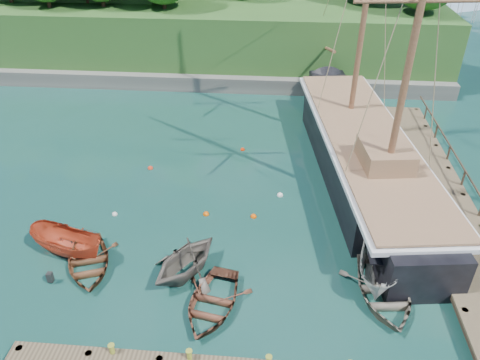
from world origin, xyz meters
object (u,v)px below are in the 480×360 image
object	(u,v)px
rowboat_1	(186,274)
cabin_boat_white	(377,276)
rowboat_3	(382,297)
rowboat_0	(89,267)
rowboat_2	(212,308)
schooner	(364,158)
motorboat_orange	(70,254)

from	to	relation	value
rowboat_1	cabin_boat_white	xyz separation A→B (m)	(9.08, 0.59, 0.00)
rowboat_1	rowboat_3	bearing A→B (deg)	27.43
rowboat_0	rowboat_2	bearing A→B (deg)	-38.03
rowboat_1	schooner	world-z (taller)	schooner
rowboat_2	rowboat_0	bearing A→B (deg)	173.46
rowboat_3	cabin_boat_white	xyz separation A→B (m)	(0.00, 1.32, 0.00)
rowboat_3	schooner	size ratio (longest dim) A/B	0.17
schooner	cabin_boat_white	bearing A→B (deg)	-100.02
rowboat_1	cabin_boat_white	distance (m)	9.10
motorboat_orange	rowboat_2	bearing A→B (deg)	-91.47
rowboat_0	motorboat_orange	size ratio (longest dim) A/B	0.97
rowboat_0	rowboat_1	xyz separation A→B (m)	(4.79, -0.02, 0.00)
rowboat_1	motorboat_orange	world-z (taller)	rowboat_1
rowboat_3	motorboat_orange	world-z (taller)	motorboat_orange
schooner	motorboat_orange	bearing A→B (deg)	-157.48
rowboat_1	motorboat_orange	xyz separation A→B (m)	(-6.09, 0.89, 0.00)
rowboat_1	schooner	xyz separation A→B (m)	(9.52, 9.83, 1.15)
rowboat_3	schooner	xyz separation A→B (m)	(0.44, 10.56, 1.15)
cabin_boat_white	schooner	distance (m)	9.32
rowboat_3	rowboat_2	bearing A→B (deg)	-176.95
motorboat_orange	cabin_boat_white	xyz separation A→B (m)	(15.17, -0.30, 0.00)
rowboat_0	rowboat_3	size ratio (longest dim) A/B	0.88
motorboat_orange	rowboat_0	bearing A→B (deg)	-104.45
rowboat_1	rowboat_2	size ratio (longest dim) A/B	0.93
rowboat_2	rowboat_3	world-z (taller)	rowboat_3
rowboat_2	rowboat_3	xyz separation A→B (m)	(7.58, 1.26, 0.00)
rowboat_0	motorboat_orange	distance (m)	1.57
rowboat_0	cabin_boat_white	size ratio (longest dim) A/B	0.85
rowboat_0	schooner	distance (m)	17.39
rowboat_0	motorboat_orange	bearing A→B (deg)	125.93
rowboat_1	cabin_boat_white	size ratio (longest dim) A/B	0.81
motorboat_orange	rowboat_1	bearing A→B (deg)	-78.98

